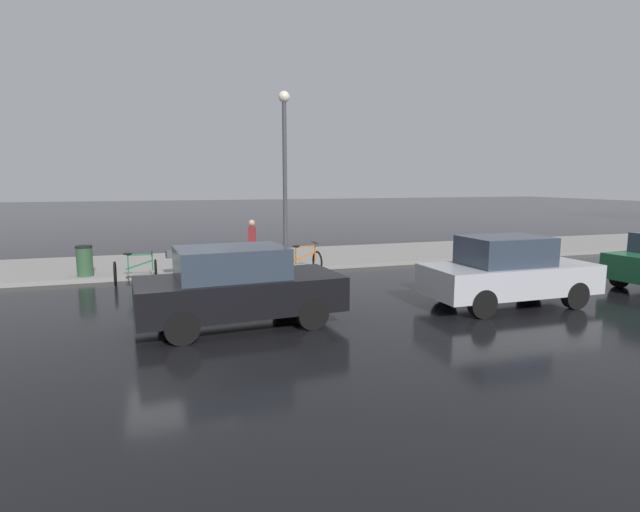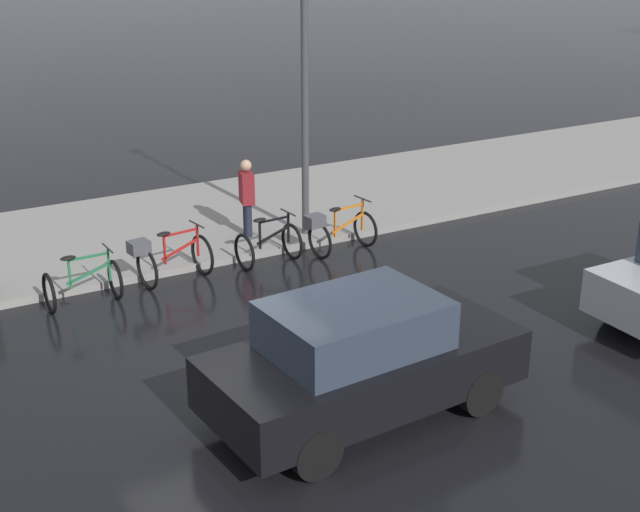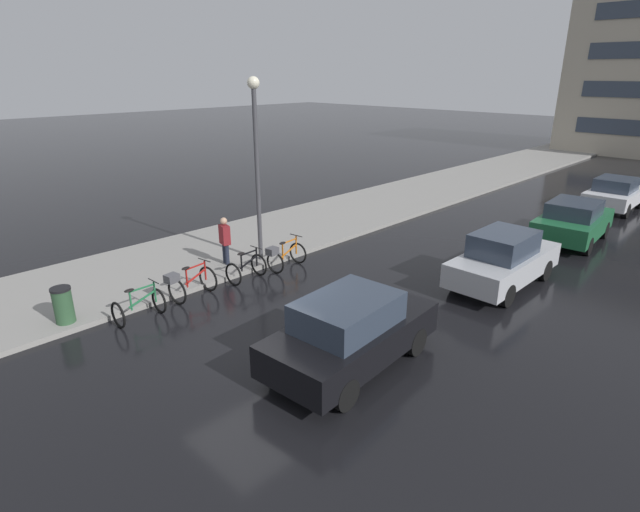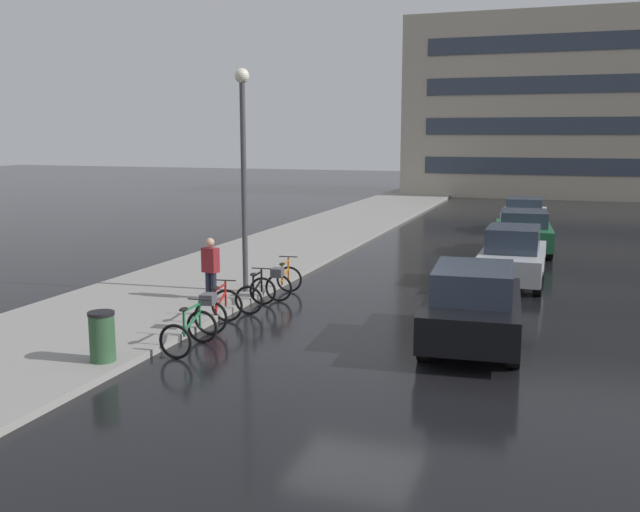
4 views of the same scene
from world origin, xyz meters
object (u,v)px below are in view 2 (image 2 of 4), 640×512
car_black (361,358)px  bicycle_third (269,245)px  bicycle_nearest (83,284)px  pedestrian (247,196)px  bicycle_second (168,257)px  streetlamp (305,54)px  bicycle_farthest (336,230)px

car_black → bicycle_third: bearing=166.1°
bicycle_nearest → pedestrian: bearing=111.3°
bicycle_third → car_black: car_black is taller
bicycle_nearest → car_black: bearing=22.6°
bicycle_nearest → bicycle_second: (-0.19, 1.55, 0.11)m
car_black → pedestrian: pedestrian is taller
car_black → streetlamp: 7.25m
bicycle_third → streetlamp: (-0.85, 1.24, 3.27)m
car_black → streetlamp: (-6.16, 2.56, 2.84)m
pedestrian → streetlamp: streetlamp is taller
bicycle_second → streetlamp: 4.55m
bicycle_farthest → car_black: 5.84m
bicycle_second → streetlamp: streetlamp is taller
bicycle_nearest → car_black: (5.19, 2.16, 0.44)m
bicycle_nearest → pedestrian: pedestrian is taller
bicycle_farthest → streetlamp: size_ratio=0.25×
bicycle_second → bicycle_farthest: bicycle_farthest is taller
bicycle_third → streetlamp: streetlamp is taller
bicycle_third → bicycle_farthest: (0.14, 1.37, 0.09)m
bicycle_nearest → bicycle_second: 1.57m
car_black → bicycle_nearest: bearing=-157.4°
bicycle_second → streetlamp: size_ratio=0.25×
car_black → pedestrian: bearing=167.2°
bicycle_third → pedestrian: (-1.31, 0.19, 0.55)m
bicycle_nearest → streetlamp: streetlamp is taller
bicycle_third → pedestrian: bearing=171.8°
pedestrian → bicycle_second: bearing=-59.6°
streetlamp → bicycle_third: bearing=-55.7°
bicycle_farthest → streetlamp: bearing=-172.7°
bicycle_second → pedestrian: pedestrian is taller
bicycle_farthest → streetlamp: 3.33m
bicycle_nearest → bicycle_second: bearing=97.0°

